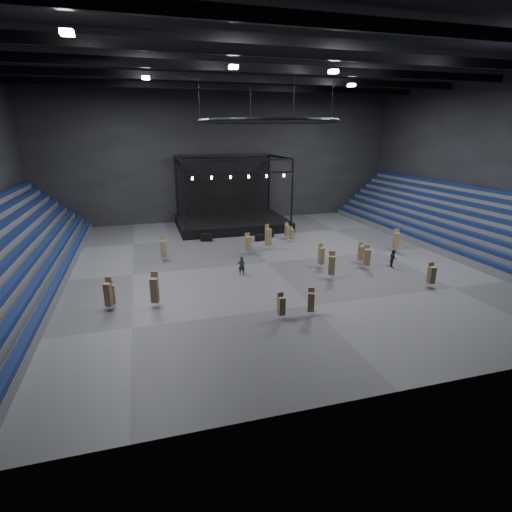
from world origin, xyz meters
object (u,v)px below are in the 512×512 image
object	(u,v)px
chair_stack_5	(396,240)
chair_stack_10	(361,253)
flight_case_mid	(260,238)
crew_member	(393,258)
chair_stack_6	(321,255)
chair_stack_7	(292,234)
chair_stack_8	(332,265)
chair_stack_11	(108,294)
chair_stack_13	(155,290)
chair_stack_9	(163,248)
man_center	(241,266)
chair_stack_1	(431,275)
chair_stack_3	(111,294)
flight_case_left	(206,237)
chair_stack_4	(367,257)
chair_stack_14	(248,243)
chair_stack_2	(287,230)
chair_stack_0	(281,305)
flight_case_right	(269,234)
stage	(231,216)
chair_stack_15	(311,301)
chair_stack_12	(268,237)

from	to	relation	value
chair_stack_5	chair_stack_10	bearing A→B (deg)	-136.32
flight_case_mid	crew_member	bearing A→B (deg)	-53.34
chair_stack_6	chair_stack_7	world-z (taller)	chair_stack_6
chair_stack_8	chair_stack_11	world-z (taller)	chair_stack_8
chair_stack_11	chair_stack_13	size ratio (longest dim) A/B	0.92
chair_stack_7	chair_stack_9	bearing A→B (deg)	178.75
chair_stack_10	man_center	xyz separation A→B (m)	(-11.70, 0.16, -0.27)
chair_stack_1	chair_stack_8	xyz separation A→B (m)	(-6.81, 4.05, 0.16)
chair_stack_5	chair_stack_10	world-z (taller)	chair_stack_5
chair_stack_3	flight_case_left	bearing A→B (deg)	46.25
chair_stack_8	chair_stack_11	distance (m)	17.92
chair_stack_7	man_center	xyz separation A→B (m)	(-8.27, -9.25, -0.11)
flight_case_left	chair_stack_8	distance (m)	17.56
chair_stack_4	chair_stack_14	size ratio (longest dim) A/B	1.02
flight_case_left	chair_stack_5	world-z (taller)	chair_stack_5
chair_stack_2	chair_stack_14	distance (m)	7.80
man_center	chair_stack_0	bearing A→B (deg)	91.34
chair_stack_3	chair_stack_7	distance (m)	23.30
flight_case_right	chair_stack_3	xyz separation A→B (m)	(-17.08, -16.46, 0.75)
flight_case_right	chair_stack_14	bearing A→B (deg)	-124.39
chair_stack_14	chair_stack_13	bearing A→B (deg)	-135.68
man_center	chair_stack_11	bearing A→B (deg)	22.31
chair_stack_6	chair_stack_8	xyz separation A→B (m)	(-0.42, -2.99, 0.09)
chair_stack_5	chair_stack_11	xyz separation A→B (m)	(-27.92, -6.83, -0.07)
flight_case_left	chair_stack_9	bearing A→B (deg)	-130.24
chair_stack_5	chair_stack_10	size ratio (longest dim) A/B	1.19
stage	chair_stack_15	size ratio (longest dim) A/B	7.03
chair_stack_7	chair_stack_8	distance (m)	12.54
flight_case_right	chair_stack_5	distance (m)	14.62
crew_member	chair_stack_0	bearing A→B (deg)	139.71
flight_case_right	chair_stack_7	size ratio (longest dim) A/B	0.65
chair_stack_1	man_center	size ratio (longest dim) A/B	1.27
flight_case_mid	stage	bearing A→B (deg)	101.25
chair_stack_7	chair_stack_15	world-z (taller)	chair_stack_15
chair_stack_8	chair_stack_15	size ratio (longest dim) A/B	1.23
flight_case_right	chair_stack_15	xyz separation A→B (m)	(-3.91, -21.42, 0.68)
chair_stack_11	chair_stack_12	world-z (taller)	chair_stack_12
chair_stack_2	chair_stack_10	world-z (taller)	chair_stack_10
chair_stack_11	man_center	world-z (taller)	chair_stack_11
chair_stack_8	chair_stack_12	world-z (taller)	chair_stack_12
crew_member	flight_case_mid	bearing A→B (deg)	57.62
chair_stack_10	chair_stack_15	xyz separation A→B (m)	(-9.15, -9.18, -0.05)
chair_stack_5	chair_stack_12	size ratio (longest dim) A/B	0.91
stage	chair_stack_4	bearing A→B (deg)	-68.64
chair_stack_13	chair_stack_15	size ratio (longest dim) A/B	1.34
flight_case_right	chair_stack_11	world-z (taller)	chair_stack_11
chair_stack_11	chair_stack_1	bearing A→B (deg)	18.37
chair_stack_12	chair_stack_14	size ratio (longest dim) A/B	1.22
man_center	chair_stack_1	bearing A→B (deg)	151.27
chair_stack_5	chair_stack_1	bearing A→B (deg)	-88.37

